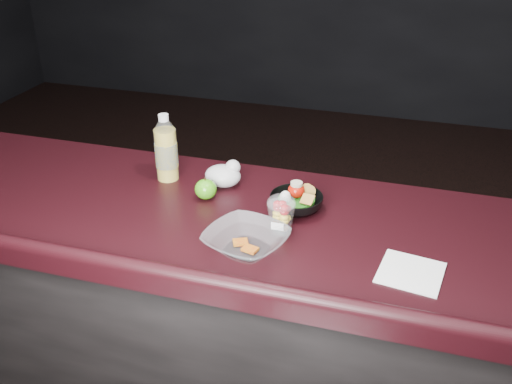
# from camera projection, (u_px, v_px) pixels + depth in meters

# --- Properties ---
(counter) EXTENTS (4.06, 0.71, 1.02)m
(counter) POSITION_uv_depth(u_px,v_px,m) (251.00, 343.00, 1.98)
(counter) COLOR black
(counter) RESTS_ON ground
(lemonade_bottle) EXTENTS (0.08, 0.08, 0.23)m
(lemonade_bottle) POSITION_uv_depth(u_px,v_px,m) (166.00, 152.00, 1.92)
(lemonade_bottle) COLOR gold
(lemonade_bottle) RESTS_ON counter
(fruit_cup) EXTENTS (0.08, 0.08, 0.12)m
(fruit_cup) POSITION_uv_depth(u_px,v_px,m) (281.00, 213.00, 1.64)
(fruit_cup) COLOR white
(fruit_cup) RESTS_ON counter
(green_apple) EXTENTS (0.07, 0.07, 0.07)m
(green_apple) POSITION_uv_depth(u_px,v_px,m) (206.00, 189.00, 1.83)
(green_apple) COLOR #30850F
(green_apple) RESTS_ON counter
(plastic_bag) EXTENTS (0.12, 0.10, 0.09)m
(plastic_bag) POSITION_uv_depth(u_px,v_px,m) (224.00, 175.00, 1.90)
(plastic_bag) COLOR silver
(plastic_bag) RESTS_ON counter
(snack_bowl) EXTENTS (0.18, 0.18, 0.09)m
(snack_bowl) POSITION_uv_depth(u_px,v_px,m) (296.00, 201.00, 1.76)
(snack_bowl) COLOR black
(snack_bowl) RESTS_ON counter
(takeout_bowl) EXTENTS (0.28, 0.28, 0.05)m
(takeout_bowl) POSITION_uv_depth(u_px,v_px,m) (246.00, 241.00, 1.57)
(takeout_bowl) COLOR silver
(takeout_bowl) RESTS_ON counter
(paper_napkin) EXTENTS (0.18, 0.18, 0.00)m
(paper_napkin) POSITION_uv_depth(u_px,v_px,m) (411.00, 272.00, 1.49)
(paper_napkin) COLOR white
(paper_napkin) RESTS_ON counter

